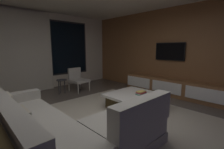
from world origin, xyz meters
TOP-DOWN VIEW (x-y plane):
  - floor at (0.00, 0.00)m, footprint 9.20×9.20m
  - back_wall_with_window at (-0.06, 3.62)m, footprint 6.60×0.30m
  - media_wall at (3.06, 0.00)m, footprint 0.12×7.80m
  - area_rug at (0.35, -0.10)m, footprint 3.20×3.80m
  - sectional_couch at (-0.94, -0.09)m, footprint 1.98×2.50m
  - coffee_table at (1.09, 0.14)m, footprint 1.16×1.16m
  - book_stack_on_coffee_table at (1.18, 0.02)m, footprint 0.26×0.17m
  - accent_chair_near_window at (0.97, 2.53)m, footprint 0.59×0.61m
  - side_stool at (0.40, 2.56)m, footprint 0.32×0.32m
  - media_console at (2.77, 0.05)m, footprint 0.46×3.10m
  - mounted_tv at (2.95, 0.25)m, footprint 0.05×0.96m

SIDE VIEW (x-z plane):
  - floor at x=0.00m, z-range 0.00..0.00m
  - area_rug at x=0.35m, z-range 0.00..0.01m
  - coffee_table at x=1.09m, z-range 0.01..0.37m
  - media_console at x=2.77m, z-range -0.01..0.51m
  - sectional_couch at x=-0.94m, z-range -0.12..0.70m
  - side_stool at x=0.40m, z-range 0.14..0.60m
  - book_stack_on_coffee_table at x=1.18m, z-range 0.36..0.44m
  - accent_chair_near_window at x=0.97m, z-range 0.04..0.82m
  - back_wall_with_window at x=-0.06m, z-range -0.01..2.69m
  - mounted_tv at x=2.95m, z-range 1.07..1.63m
  - media_wall at x=3.06m, z-range 0.00..2.70m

